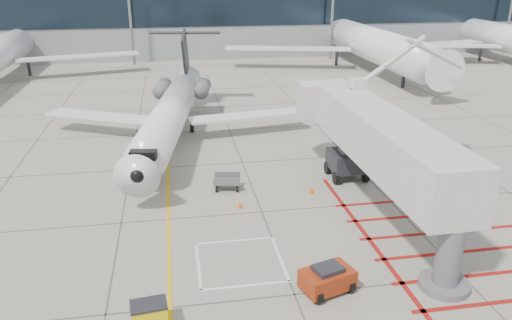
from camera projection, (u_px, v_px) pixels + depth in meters
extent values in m
plane|color=gray|center=(276.00, 247.00, 25.44)|extent=(260.00, 260.00, 0.00)
cone|color=#FF490D|center=(240.00, 204.00, 29.56)|extent=(0.31, 0.31, 0.43)
cone|color=#F44C0C|center=(312.00, 190.00, 31.50)|extent=(0.32, 0.32, 0.44)
cube|color=gray|center=(251.00, 6.00, 88.84)|extent=(180.00, 28.00, 14.00)
cube|color=black|center=(265.00, 5.00, 75.56)|extent=(180.00, 0.10, 6.00)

